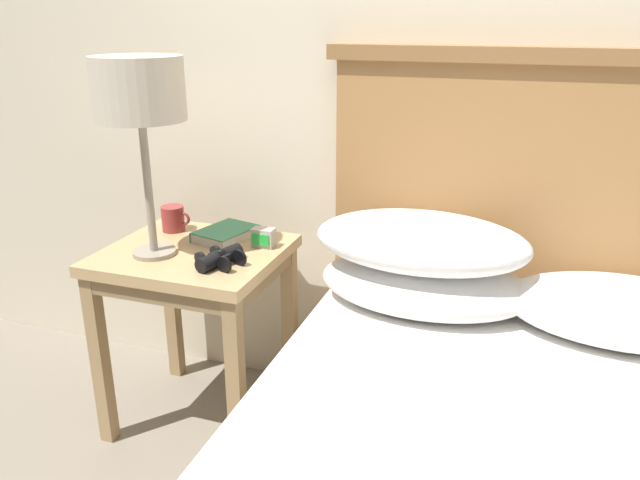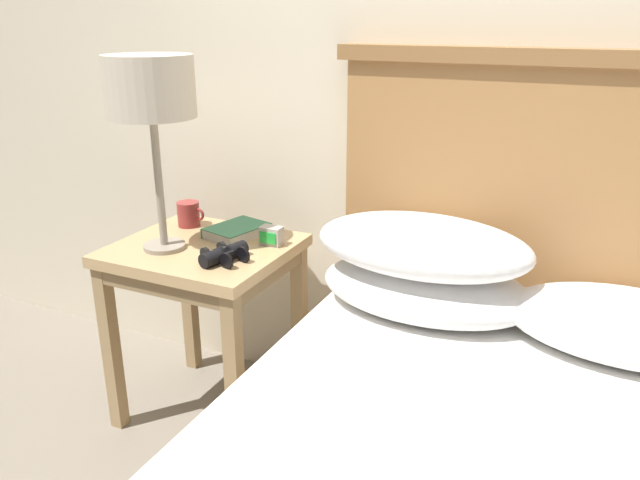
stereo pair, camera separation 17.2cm
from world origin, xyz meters
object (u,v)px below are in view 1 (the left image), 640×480
Objects in this scene: nightstand at (195,276)px; binoculars_pair at (220,258)px; coffee_mug at (173,218)px; alarm_clock at (263,238)px; table_lamp at (139,94)px; book_on_nightstand at (225,234)px.

nightstand is 3.72× the size of binoculars_pair.
coffee_mug reaches higher than nightstand.
binoculars_pair reaches higher than nightstand.
binoculars_pair is 0.19m from alarm_clock.
table_lamp is (-0.09, -0.08, 0.57)m from nightstand.
alarm_clock is at bearing 30.58° from table_lamp.
alarm_clock reaches higher than nightstand.
nightstand is 0.20m from binoculars_pair.
table_lamp reaches higher than binoculars_pair.
nightstand is 2.81× the size of book_on_nightstand.
nightstand is 8.76× the size of alarm_clock.
book_on_nightstand is 1.32× the size of binoculars_pair.
alarm_clock is at bearing -7.19° from coffee_mug.
binoculars_pair is 2.36× the size of alarm_clock.
book_on_nightstand is 2.12× the size of coffee_mug.
coffee_mug is (-0.15, 0.14, 0.13)m from nightstand.
binoculars_pair is (0.09, -0.21, 0.01)m from book_on_nightstand.
table_lamp is 5.66× the size of coffee_mug.
coffee_mug reaches higher than alarm_clock.
binoculars_pair is (0.14, -0.09, 0.11)m from nightstand.
binoculars_pair is at bearing -37.57° from coffee_mug.
book_on_nightstand is 3.12× the size of alarm_clock.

